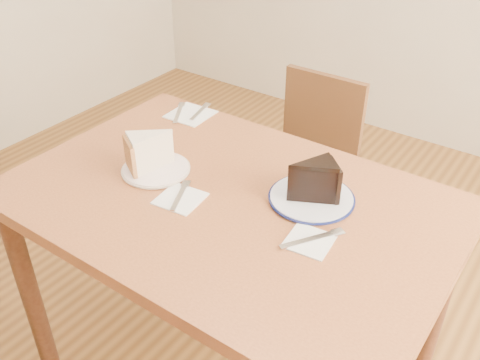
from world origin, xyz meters
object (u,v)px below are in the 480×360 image
(chair_far, at_px, (304,169))
(plate_navy, at_px, (311,198))
(plate_cream, at_px, (156,169))
(carrot_cake, at_px, (153,152))
(chocolate_cake, at_px, (310,183))
(table, at_px, (228,225))

(chair_far, xyz_separation_m, plate_navy, (0.31, -0.55, 0.31))
(plate_cream, distance_m, plate_navy, 0.46)
(carrot_cake, bearing_deg, plate_cream, 4.86)
(plate_navy, xyz_separation_m, chocolate_cake, (-0.00, -0.01, 0.06))
(carrot_cake, xyz_separation_m, chocolate_cake, (0.45, 0.12, 0.00))
(plate_cream, xyz_separation_m, carrot_cake, (-0.01, 0.01, 0.05))
(table, relative_size, chocolate_cake, 9.87)
(table, distance_m, plate_navy, 0.25)
(chair_far, relative_size, carrot_cake, 6.44)
(chair_far, height_order, plate_navy, chair_far)
(plate_navy, bearing_deg, chair_far, 119.66)
(plate_navy, bearing_deg, table, -148.18)
(plate_cream, xyz_separation_m, chocolate_cake, (0.44, 0.12, 0.06))
(plate_cream, xyz_separation_m, plate_navy, (0.44, 0.14, 0.00))
(plate_navy, height_order, chocolate_cake, chocolate_cake)
(table, xyz_separation_m, chocolate_cake, (0.19, 0.11, 0.16))
(table, xyz_separation_m, chair_far, (-0.12, 0.67, -0.20))
(plate_navy, bearing_deg, carrot_cake, -163.66)
(plate_navy, xyz_separation_m, carrot_cake, (-0.45, -0.13, 0.05))
(carrot_cake, bearing_deg, table, 33.44)
(chair_far, distance_m, plate_navy, 0.70)
(table, xyz_separation_m, plate_navy, (0.19, 0.12, 0.10))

